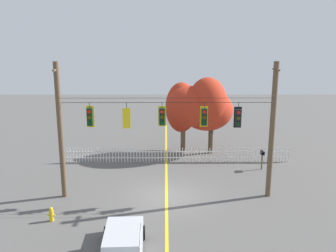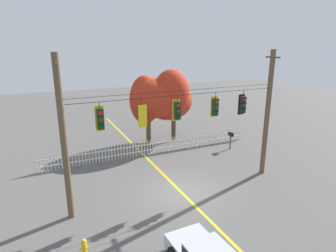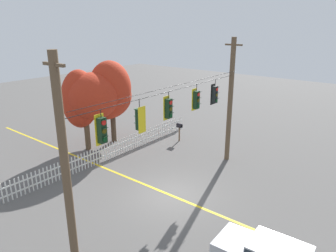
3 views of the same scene
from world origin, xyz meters
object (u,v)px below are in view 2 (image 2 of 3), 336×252
object	(u,v)px
traffic_signal_westbound_side	(215,107)
traffic_signal_northbound_primary	(243,105)
fire_hydrant	(84,247)
traffic_signal_southbound_primary	(142,116)
roadside_mailbox	(231,135)
traffic_signal_eastbound_side	(100,119)
autumn_maple_mid	(170,98)
traffic_signal_northbound_secondary	(177,111)
autumn_maple_near_fence	(151,99)

from	to	relation	value
traffic_signal_westbound_side	traffic_signal_northbound_primary	size ratio (longest dim) A/B	0.96
traffic_signal_westbound_side	fire_hydrant	world-z (taller)	traffic_signal_westbound_side
traffic_signal_southbound_primary	traffic_signal_northbound_primary	world-z (taller)	same
roadside_mailbox	traffic_signal_eastbound_side	bearing A→B (deg)	-157.86
traffic_signal_northbound_primary	autumn_maple_mid	size ratio (longest dim) A/B	0.24
roadside_mailbox	traffic_signal_northbound_secondary	bearing A→B (deg)	-147.32
traffic_signal_eastbound_side	traffic_signal_westbound_side	bearing A→B (deg)	-0.00
autumn_maple_mid	fire_hydrant	size ratio (longest dim) A/B	8.26
fire_hydrant	roadside_mailbox	bearing A→B (deg)	30.81
traffic_signal_southbound_primary	traffic_signal_northbound_primary	size ratio (longest dim) A/B	0.98
traffic_signal_northbound_secondary	autumn_maple_mid	size ratio (longest dim) A/B	0.23
traffic_signal_westbound_side	traffic_signal_northbound_primary	world-z (taller)	same
autumn_maple_near_fence	autumn_maple_mid	world-z (taller)	autumn_maple_mid
autumn_maple_near_fence	fire_hydrant	distance (m)	14.01
traffic_signal_northbound_primary	fire_hydrant	xyz separation A→B (m)	(-9.78, -3.00, -4.31)
traffic_signal_southbound_primary	traffic_signal_westbound_side	size ratio (longest dim) A/B	1.02
autumn_maple_near_fence	traffic_signal_eastbound_side	bearing A→B (deg)	-124.64
traffic_signal_southbound_primary	traffic_signal_northbound_secondary	world-z (taller)	same
autumn_maple_near_fence	fire_hydrant	bearing A→B (deg)	-122.83
traffic_signal_westbound_side	traffic_signal_northbound_primary	bearing A→B (deg)	0.01
fire_hydrant	traffic_signal_northbound_secondary	bearing A→B (deg)	28.36
autumn_maple_near_fence	roadside_mailbox	distance (m)	6.98
traffic_signal_northbound_secondary	fire_hydrant	distance (m)	7.68
traffic_signal_northbound_primary	autumn_maple_near_fence	bearing A→B (deg)	105.90
traffic_signal_eastbound_side	traffic_signal_southbound_primary	world-z (taller)	same
traffic_signal_northbound_secondary	autumn_maple_near_fence	bearing A→B (deg)	77.79
traffic_signal_southbound_primary	traffic_signal_northbound_primary	distance (m)	6.19
traffic_signal_westbound_side	autumn_maple_near_fence	xyz separation A→B (m)	(-0.51, 8.43, -0.99)
traffic_signal_northbound_secondary	traffic_signal_westbound_side	bearing A→B (deg)	0.00
autumn_maple_near_fence	autumn_maple_mid	size ratio (longest dim) A/B	0.92
traffic_signal_eastbound_side	traffic_signal_southbound_primary	xyz separation A→B (m)	(2.04, -0.02, -0.05)
autumn_maple_mid	roadside_mailbox	world-z (taller)	autumn_maple_mid
traffic_signal_eastbound_side	fire_hydrant	size ratio (longest dim) A/B	1.92
roadside_mailbox	traffic_signal_westbound_side	bearing A→B (deg)	-135.94
traffic_signal_eastbound_side	autumn_maple_mid	xyz separation A→B (m)	(7.45, 8.34, -0.99)
roadside_mailbox	traffic_signal_southbound_primary	bearing A→B (deg)	-153.33
traffic_signal_southbound_primary	traffic_signal_northbound_primary	xyz separation A→B (m)	(6.19, 0.02, -0.00)
traffic_signal_northbound_primary	fire_hydrant	world-z (taller)	traffic_signal_northbound_primary
traffic_signal_southbound_primary	roadside_mailbox	size ratio (longest dim) A/B	1.04
traffic_signal_southbound_primary	traffic_signal_eastbound_side	bearing A→B (deg)	179.47
traffic_signal_southbound_primary	autumn_maple_near_fence	distance (m)	9.31
traffic_signal_westbound_side	autumn_maple_near_fence	world-z (taller)	autumn_maple_near_fence
traffic_signal_eastbound_side	traffic_signal_westbound_side	size ratio (longest dim) A/B	1.01
traffic_signal_eastbound_side	traffic_signal_northbound_secondary	bearing A→B (deg)	-0.01
traffic_signal_northbound_primary	roadside_mailbox	world-z (taller)	traffic_signal_northbound_primary
autumn_maple_near_fence	roadside_mailbox	world-z (taller)	autumn_maple_near_fence
traffic_signal_westbound_side	roadside_mailbox	distance (m)	7.34
traffic_signal_eastbound_side	fire_hydrant	bearing A→B (deg)	-117.32
traffic_signal_southbound_primary	traffic_signal_westbound_side	distance (m)	4.30
traffic_signal_southbound_primary	fire_hydrant	bearing A→B (deg)	-140.33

